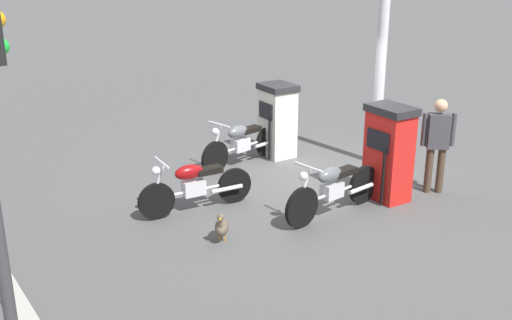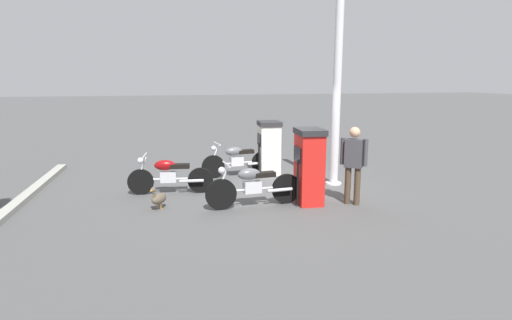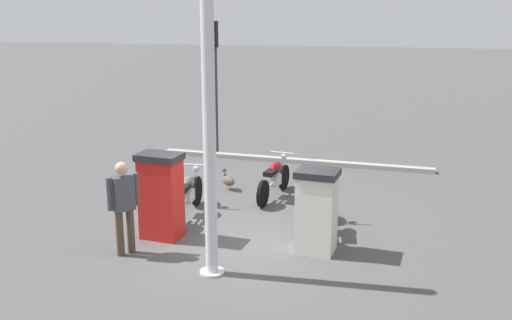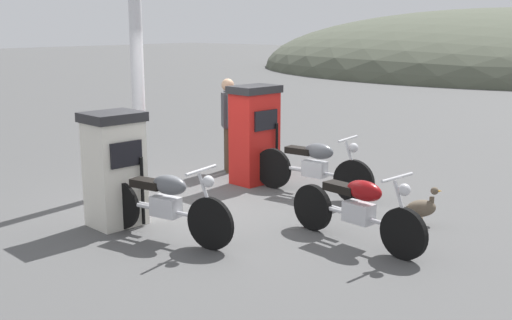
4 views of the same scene
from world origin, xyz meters
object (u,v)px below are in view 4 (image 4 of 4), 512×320
(fuel_pump_far, at_px, (255,134))
(wandering_duck, at_px, (422,207))
(motorcycle_extra, at_px, (358,208))
(motorcycle_near_pump, at_px, (165,202))
(canopy_support_pole, at_px, (137,52))
(fuel_pump_near, at_px, (115,168))
(motorcycle_far_pump, at_px, (314,166))
(attendant_person, at_px, (228,119))

(fuel_pump_far, distance_m, wandering_duck, 3.19)
(fuel_pump_far, distance_m, motorcycle_extra, 3.24)
(motorcycle_near_pump, bearing_deg, canopy_support_pole, 145.38)
(fuel_pump_near, bearing_deg, motorcycle_extra, 24.99)
(motorcycle_extra, bearing_deg, motorcycle_near_pump, -145.50)
(fuel_pump_near, distance_m, canopy_support_pole, 2.41)
(motorcycle_near_pump, bearing_deg, motorcycle_far_pump, 84.10)
(motorcycle_far_pump, xyz_separation_m, canopy_support_pole, (-2.46, -1.30, 1.70))
(wandering_duck, bearing_deg, motorcycle_near_pump, -131.62)
(fuel_pump_near, bearing_deg, wandering_duck, 38.52)
(motorcycle_near_pump, distance_m, motorcycle_extra, 2.31)
(fuel_pump_near, xyz_separation_m, attendant_person, (-0.87, 3.19, 0.19))
(fuel_pump_near, relative_size, wandering_duck, 2.94)
(motorcycle_near_pump, distance_m, motorcycle_far_pump, 2.81)
(fuel_pump_near, height_order, motorcycle_far_pump, fuel_pump_near)
(attendant_person, height_order, canopy_support_pole, canopy_support_pole)
(fuel_pump_near, distance_m, motorcycle_far_pump, 3.06)
(attendant_person, bearing_deg, motorcycle_near_pump, -60.73)
(canopy_support_pole, bearing_deg, attendant_person, 76.94)
(motorcycle_near_pump, xyz_separation_m, canopy_support_pole, (-2.17, 1.50, 1.68))
(wandering_duck, bearing_deg, motorcycle_far_pump, 170.46)
(fuel_pump_near, xyz_separation_m, wandering_duck, (3.12, 2.48, -0.51))
(fuel_pump_near, xyz_separation_m, motorcycle_near_pump, (0.92, 0.01, -0.28))
(motorcycle_far_pump, bearing_deg, attendant_person, 169.48)
(fuel_pump_far, relative_size, attendant_person, 0.97)
(fuel_pump_far, relative_size, canopy_support_pole, 0.36)
(motorcycle_far_pump, bearing_deg, canopy_support_pole, -152.24)
(fuel_pump_near, xyz_separation_m, canopy_support_pole, (-1.26, 1.51, 1.40))
(fuel_pump_far, distance_m, attendant_person, 0.93)
(attendant_person, bearing_deg, wandering_duck, -10.05)
(motorcycle_far_pump, distance_m, wandering_duck, 1.95)
(canopy_support_pole, bearing_deg, motorcycle_extra, -2.67)
(motorcycle_near_pump, relative_size, canopy_support_pole, 0.46)
(fuel_pump_near, bearing_deg, motorcycle_near_pump, 0.33)
(fuel_pump_far, relative_size, motorcycle_extra, 0.82)
(motorcycle_far_pump, height_order, motorcycle_extra, motorcycle_far_pump)
(fuel_pump_near, relative_size, canopy_support_pole, 0.33)
(wandering_duck, distance_m, canopy_support_pole, 4.87)
(motorcycle_near_pump, xyz_separation_m, motorcycle_far_pump, (0.29, 2.80, -0.01))
(motorcycle_extra, height_order, canopy_support_pole, canopy_support_pole)
(fuel_pump_far, height_order, attendant_person, attendant_person)
(motorcycle_far_pump, relative_size, motorcycle_extra, 1.07)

